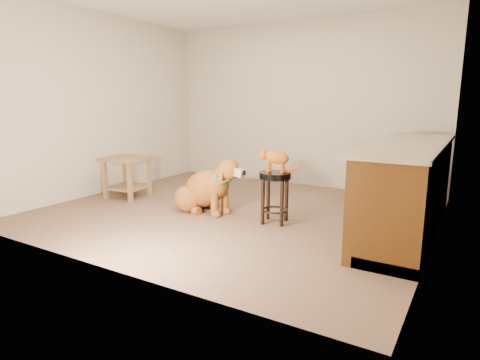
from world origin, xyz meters
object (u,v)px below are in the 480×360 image
Objects in this scene: golden_retriever at (206,190)px; tabby_kitten at (275,158)px; padded_stool at (275,187)px; side_table at (127,171)px; wood_stool at (412,177)px.

golden_retriever is 2.60× the size of tabby_kitten.
padded_stool is 0.94m from golden_retriever.
padded_stool is 2.33m from side_table.
wood_stool is 0.67× the size of golden_retriever.
wood_stool reaches higher than side_table.
golden_retriever is (-2.15, -1.48, -0.13)m from wood_stool.
wood_stool is at bearing 49.98° from padded_stool.
side_table is at bearing 179.67° from padded_stool.
golden_retriever reaches higher than side_table.
tabby_kitten is (2.32, -0.01, 0.36)m from side_table.
golden_retriever is (1.40, -0.04, -0.10)m from side_table.
wood_stool is 1.93m from tabby_kitten.
side_table is at bearing 168.46° from tabby_kitten.
golden_retriever reaches higher than padded_stool.
wood_stool is 3.83m from side_table.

